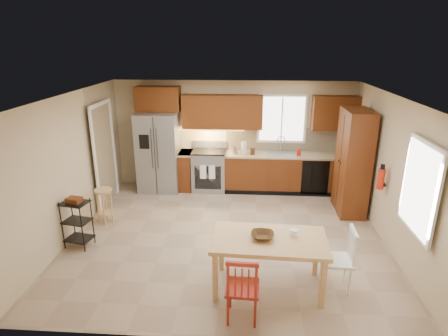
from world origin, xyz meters
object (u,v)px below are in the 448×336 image
dining_table (268,263)px  fire_extinguisher (381,179)px  soap_bottle (299,151)px  refrigerator (159,152)px  table_jar (294,234)px  range_stove (209,171)px  pantry (353,162)px  bar_stool (105,206)px  utility_cart (77,223)px  table_bowl (262,239)px  chair_red (243,287)px  chair_white (337,259)px

dining_table → fire_extinguisher: bearing=41.5°
soap_bottle → refrigerator: bearing=179.5°
refrigerator → table_jar: refrigerator is taller
range_stove → pantry: (2.98, -0.99, 0.59)m
bar_stool → utility_cart: size_ratio=0.80×
range_stove → table_bowl: 3.81m
utility_cart → chair_red: bearing=-17.5°
fire_extinguisher → pantry: bearing=100.8°
bar_stool → utility_cart: 0.91m
refrigerator → utility_cart: refrigerator is taller
pantry → bar_stool: (-4.81, -0.83, -0.71)m
pantry → bar_stool: 4.93m
soap_bottle → bar_stool: size_ratio=0.28×
refrigerator → chair_red: 4.70m
bar_stool → utility_cart: utility_cart is taller
fire_extinguisher → bar_stool: 5.07m
chair_white → bar_stool: (-3.99, 1.77, -0.12)m
pantry → fire_extinguisher: bearing=-79.2°
fire_extinguisher → table_bowl: fire_extinguisher is taller
chair_red → table_jar: (0.69, 0.75, 0.34)m
pantry → fire_extinguisher: (0.20, -1.05, 0.05)m
range_stove → dining_table: range_stove is taller
refrigerator → chair_white: refrigerator is taller
soap_bottle → chair_white: 3.54m
soap_bottle → table_jar: size_ratio=1.42×
table_bowl → utility_cart: 3.22m
pantry → chair_red: (-2.12, -3.30, -0.59)m
pantry → chair_red: size_ratio=2.28×
soap_bottle → bar_stool: (-3.86, -1.73, -0.66)m
table_bowl → pantry: bearing=54.8°
fire_extinguisher → chair_red: size_ratio=0.39×
soap_bottle → fire_extinguisher: fire_extinguisher is taller
utility_cart → dining_table: bearing=-4.5°
soap_bottle → chair_red: bearing=-105.5°
refrigerator → table_bowl: bearing=-57.6°
bar_stool → table_jar: bearing=-7.6°
fire_extinguisher → table_jar: fire_extinguisher is taller
soap_bottle → dining_table: 3.69m
chair_white → utility_cart: bearing=80.5°
pantry → fire_extinguisher: pantry is taller
table_bowl → table_jar: bearing=12.5°
fire_extinguisher → utility_cart: bearing=-172.4°
soap_bottle → table_jar: (-0.47, -3.45, -0.19)m
chair_white → utility_cart: 4.20m
table_bowl → fire_extinguisher: bearing=37.7°
refrigerator → table_bowl: refrigerator is taller
refrigerator → fire_extinguisher: 4.76m
table_bowl → chair_red: bearing=-111.2°
range_stove → soap_bottle: 2.10m
utility_cart → pantry: bearing=31.0°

